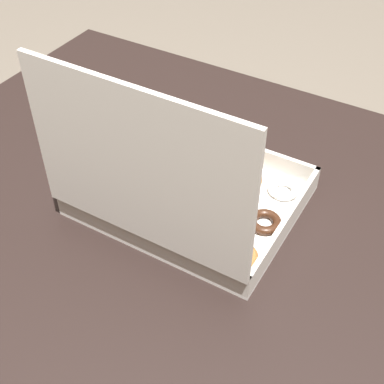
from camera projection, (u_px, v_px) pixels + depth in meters
The scene contains 3 objects.
dining_table at pixel (188, 242), 0.95m from camera, with size 1.07×0.83×0.70m.
donut_box at pixel (178, 189), 0.82m from camera, with size 0.33×0.28×0.29m.
coffee_mug at pixel (86, 108), 1.00m from camera, with size 0.08×0.08×0.09m.
Camera 1 is at (-0.33, 0.55, 1.31)m, focal length 50.00 mm.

